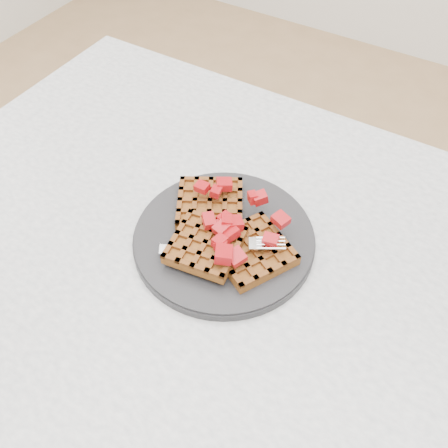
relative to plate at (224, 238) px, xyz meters
name	(u,v)px	position (x,y,z in m)	size (l,w,h in m)	color
table	(258,328)	(0.08, -0.04, -0.12)	(1.20, 0.80, 0.75)	silver
plate	(224,238)	(0.00, 0.00, 0.00)	(0.26, 0.26, 0.02)	black
waffles	(223,232)	(0.00, 0.00, 0.02)	(0.22, 0.19, 0.03)	brown
strawberry_pile	(224,217)	(0.00, 0.00, 0.05)	(0.15, 0.15, 0.02)	maroon
fork	(231,252)	(0.03, -0.03, 0.02)	(0.02, 0.18, 0.02)	silver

